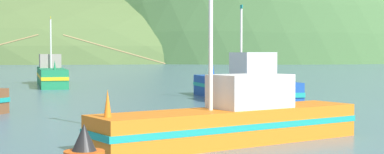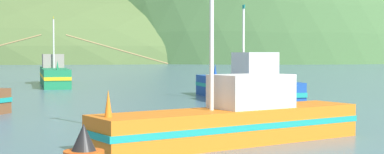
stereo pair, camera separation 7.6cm
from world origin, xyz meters
TOP-DOWN VIEW (x-y plane):
  - hill_mid_left at (-66.60, 205.94)m, footprint 150.52×120.42m
  - hill_far_center at (-54.62, 201.26)m, footprint 206.50×165.20m
  - hill_far_right at (11.75, 161.01)m, footprint 97.90×78.32m
  - fishing_boat_green at (-16.96, 40.08)m, footprint 18.22×11.64m
  - fishing_boat_blue at (-2.93, 24.54)m, footprint 5.08×11.56m
  - fishing_boat_orange at (-4.52, 9.71)m, footprint 8.16×6.20m

SIDE VIEW (x-z plane):
  - hill_mid_left at x=-66.60m, z-range -48.23..48.23m
  - hill_far_center at x=-54.62m, z-range -31.55..31.55m
  - hill_far_right at x=11.75m, z-range -53.88..53.88m
  - fishing_boat_orange at x=-4.52m, z-range -2.86..4.22m
  - fishing_boat_blue at x=-2.93m, z-range -1.80..3.44m
  - fishing_boat_green at x=-16.96m, z-range -1.88..3.67m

